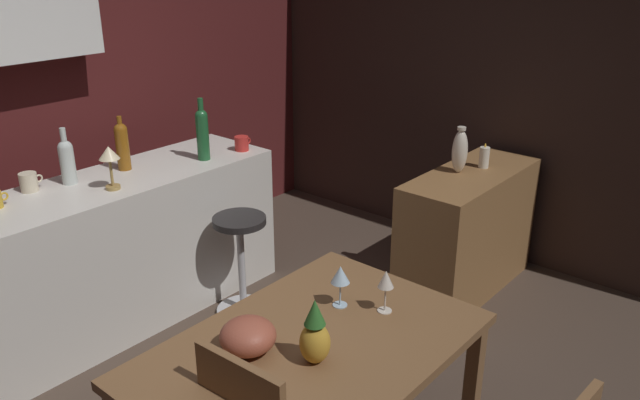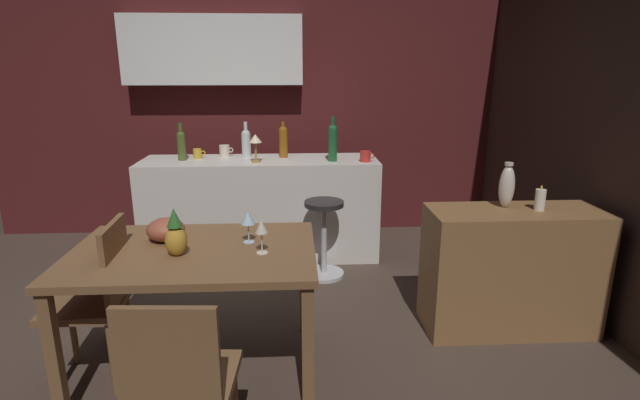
{
  "view_description": "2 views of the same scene",
  "coord_description": "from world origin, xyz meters",
  "px_view_note": "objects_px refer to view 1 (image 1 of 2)",
  "views": [
    {
      "loc": [
        -1.62,
        -1.77,
        2.15
      ],
      "look_at": [
        0.73,
        0.23,
        0.9
      ],
      "focal_mm": 35.69,
      "sensor_mm": 36.0,
      "label": 1
    },
    {
      "loc": [
        0.45,
        -2.91,
        1.69
      ],
      "look_at": [
        0.63,
        0.28,
        0.81
      ],
      "focal_mm": 27.04,
      "sensor_mm": 36.0,
      "label": 2
    }
  ],
  "objects_px": {
    "cup_cream": "(29,182)",
    "sideboard_cabinet": "(467,232)",
    "bar_stool": "(241,263)",
    "counter_lamp": "(109,158)",
    "wine_bottle_amber": "(122,144)",
    "wine_bottle_green": "(202,132)",
    "pillar_candle_tall": "(484,157)",
    "vase_ceramic_ivory": "(460,151)",
    "dining_table": "(311,364)",
    "pineapple_centerpiece": "(315,336)",
    "wine_bottle_clear": "(67,160)",
    "wine_glass_left": "(340,276)",
    "wine_glass_right": "(386,281)",
    "cup_red": "(242,143)",
    "fruit_bowl": "(248,336)"
  },
  "relations": [
    {
      "from": "dining_table",
      "to": "wine_glass_left",
      "type": "distance_m",
      "value": 0.38
    },
    {
      "from": "wine_glass_left",
      "to": "bar_stool",
      "type": "bearing_deg",
      "value": 66.76
    },
    {
      "from": "bar_stool",
      "to": "pillar_candle_tall",
      "type": "distance_m",
      "value": 1.67
    },
    {
      "from": "sideboard_cabinet",
      "to": "bar_stool",
      "type": "distance_m",
      "value": 1.47
    },
    {
      "from": "fruit_bowl",
      "to": "sideboard_cabinet",
      "type": "bearing_deg",
      "value": 5.7
    },
    {
      "from": "wine_glass_right",
      "to": "pineapple_centerpiece",
      "type": "distance_m",
      "value": 0.45
    },
    {
      "from": "bar_stool",
      "to": "cup_red",
      "type": "relative_size",
      "value": 5.16
    },
    {
      "from": "pineapple_centerpiece",
      "to": "wine_bottle_clear",
      "type": "xyz_separation_m",
      "value": [
        0.19,
        1.98,
        0.19
      ]
    },
    {
      "from": "wine_bottle_amber",
      "to": "vase_ceramic_ivory",
      "type": "distance_m",
      "value": 2.04
    },
    {
      "from": "vase_ceramic_ivory",
      "to": "wine_glass_right",
      "type": "bearing_deg",
      "value": -161.46
    },
    {
      "from": "bar_stool",
      "to": "pillar_candle_tall",
      "type": "height_order",
      "value": "pillar_candle_tall"
    },
    {
      "from": "pillar_candle_tall",
      "to": "wine_bottle_clear",
      "type": "bearing_deg",
      "value": 141.99
    },
    {
      "from": "bar_stool",
      "to": "wine_glass_left",
      "type": "height_order",
      "value": "wine_glass_left"
    },
    {
      "from": "bar_stool",
      "to": "wine_glass_right",
      "type": "distance_m",
      "value": 1.49
    },
    {
      "from": "dining_table",
      "to": "pineapple_centerpiece",
      "type": "relative_size",
      "value": 5.12
    },
    {
      "from": "wine_glass_left",
      "to": "pineapple_centerpiece",
      "type": "relative_size",
      "value": 0.72
    },
    {
      "from": "wine_bottle_green",
      "to": "pillar_candle_tall",
      "type": "relative_size",
      "value": 2.42
    },
    {
      "from": "sideboard_cabinet",
      "to": "vase_ceramic_ivory",
      "type": "bearing_deg",
      "value": 124.92
    },
    {
      "from": "fruit_bowl",
      "to": "cup_red",
      "type": "relative_size",
      "value": 1.69
    },
    {
      "from": "fruit_bowl",
      "to": "wine_bottle_amber",
      "type": "distance_m",
      "value": 1.86
    },
    {
      "from": "dining_table",
      "to": "vase_ceramic_ivory",
      "type": "height_order",
      "value": "vase_ceramic_ivory"
    },
    {
      "from": "pineapple_centerpiece",
      "to": "cup_red",
      "type": "relative_size",
      "value": 2.05
    },
    {
      "from": "wine_glass_left",
      "to": "cup_red",
      "type": "distance_m",
      "value": 1.77
    },
    {
      "from": "bar_stool",
      "to": "pineapple_centerpiece",
      "type": "height_order",
      "value": "pineapple_centerpiece"
    },
    {
      "from": "wine_glass_left",
      "to": "vase_ceramic_ivory",
      "type": "distance_m",
      "value": 1.66
    },
    {
      "from": "cup_red",
      "to": "vase_ceramic_ivory",
      "type": "distance_m",
      "value": 1.39
    },
    {
      "from": "wine_glass_right",
      "to": "counter_lamp",
      "type": "height_order",
      "value": "counter_lamp"
    },
    {
      "from": "sideboard_cabinet",
      "to": "vase_ceramic_ivory",
      "type": "height_order",
      "value": "vase_ceramic_ivory"
    },
    {
      "from": "bar_stool",
      "to": "wine_bottle_green",
      "type": "height_order",
      "value": "wine_bottle_green"
    },
    {
      "from": "pillar_candle_tall",
      "to": "vase_ceramic_ivory",
      "type": "distance_m",
      "value": 0.22
    },
    {
      "from": "wine_bottle_clear",
      "to": "vase_ceramic_ivory",
      "type": "bearing_deg",
      "value": -39.37
    },
    {
      "from": "cup_cream",
      "to": "vase_ceramic_ivory",
      "type": "bearing_deg",
      "value": -37.38
    },
    {
      "from": "wine_bottle_amber",
      "to": "wine_bottle_green",
      "type": "relative_size",
      "value": 0.84
    },
    {
      "from": "wine_glass_right",
      "to": "wine_bottle_amber",
      "type": "bearing_deg",
      "value": 87.56
    },
    {
      "from": "cup_cream",
      "to": "sideboard_cabinet",
      "type": "bearing_deg",
      "value": -37.97
    },
    {
      "from": "wine_bottle_amber",
      "to": "wine_bottle_clear",
      "type": "distance_m",
      "value": 0.34
    },
    {
      "from": "wine_bottle_clear",
      "to": "cup_cream",
      "type": "bearing_deg",
      "value": 164.81
    },
    {
      "from": "dining_table",
      "to": "sideboard_cabinet",
      "type": "distance_m",
      "value": 2.01
    },
    {
      "from": "bar_stool",
      "to": "counter_lamp",
      "type": "xyz_separation_m",
      "value": [
        -0.56,
        0.38,
        0.73
      ]
    },
    {
      "from": "pineapple_centerpiece",
      "to": "cup_cream",
      "type": "distance_m",
      "value": 2.04
    },
    {
      "from": "sideboard_cabinet",
      "to": "fruit_bowl",
      "type": "xyz_separation_m",
      "value": [
        -2.14,
        -0.21,
        0.39
      ]
    },
    {
      "from": "wine_bottle_clear",
      "to": "pillar_candle_tall",
      "type": "relative_size",
      "value": 2.0
    },
    {
      "from": "wine_bottle_green",
      "to": "cup_cream",
      "type": "height_order",
      "value": "wine_bottle_green"
    },
    {
      "from": "wine_glass_right",
      "to": "fruit_bowl",
      "type": "height_order",
      "value": "wine_glass_right"
    },
    {
      "from": "dining_table",
      "to": "pillar_candle_tall",
      "type": "distance_m",
      "value": 2.14
    },
    {
      "from": "wine_glass_left",
      "to": "counter_lamp",
      "type": "relative_size",
      "value": 0.75
    },
    {
      "from": "pillar_candle_tall",
      "to": "bar_stool",
      "type": "bearing_deg",
      "value": 145.58
    },
    {
      "from": "pineapple_centerpiece",
      "to": "wine_glass_right",
      "type": "bearing_deg",
      "value": 0.39
    },
    {
      "from": "wine_bottle_green",
      "to": "dining_table",
      "type": "bearing_deg",
      "value": -118.22
    },
    {
      "from": "wine_bottle_amber",
      "to": "wine_bottle_green",
      "type": "height_order",
      "value": "wine_bottle_green"
    }
  ]
}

